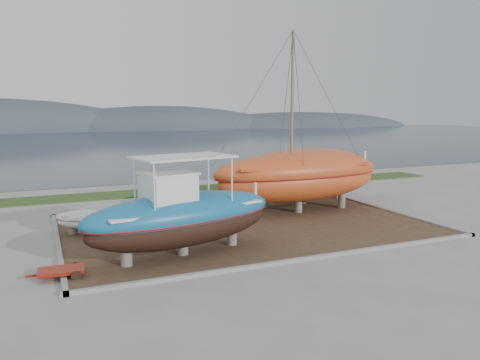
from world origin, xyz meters
name	(u,v)px	position (x,y,z in m)	size (l,w,h in m)	color
ground	(282,246)	(0.00, 0.00, 0.00)	(140.00, 140.00, 0.00)	gray
dirt_patch	(246,225)	(0.00, 4.00, 0.03)	(18.00, 12.00, 0.06)	#422D1E
curb_frame	(246,224)	(0.00, 4.00, 0.07)	(18.60, 12.60, 0.15)	gray
grass_strip	(183,190)	(0.00, 15.50, 0.04)	(44.00, 3.00, 0.08)	#284219
sea	(97,143)	(0.00, 70.00, 0.00)	(260.00, 100.00, 0.04)	#182231
mountain_ridge	(74,130)	(0.00, 125.00, 0.00)	(200.00, 36.00, 20.00)	#333D49
blue_caique	(182,206)	(-4.41, 0.48, 2.10)	(8.47, 2.65, 4.08)	#186798
white_dinghy	(95,222)	(-7.36, 5.26, 0.63)	(3.77, 1.41, 1.13)	white
orange_sailboat	(300,124)	(4.06, 5.56, 5.17)	(10.58, 3.12, 10.21)	#C3491E
orange_bare_hull	(303,177)	(5.69, 7.79, 1.74)	(10.25, 3.07, 3.36)	#C3491E
red_trailer	(61,273)	(-9.16, -0.25, 0.17)	(2.36, 1.18, 0.33)	maroon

